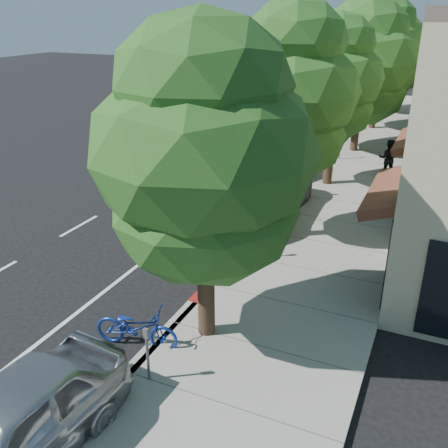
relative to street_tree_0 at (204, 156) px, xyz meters
The scene contains 18 objects.
ground 4.97m from the street_tree_0, 114.23° to the left, with size 120.00×120.00×0.00m, color black.
sidewalk 11.01m from the street_tree_0, 82.03° to the left, with size 4.60×56.00×0.15m, color gray.
curb 10.96m from the street_tree_0, 95.14° to the left, with size 0.30×56.00×0.15m, color #9E998E.
curb_red_segment 5.39m from the street_tree_0, 106.70° to the left, with size 0.32×4.00×0.15m, color maroon.
street_tree_0 is the anchor object (origin of this frame).
street_tree_1 6.01m from the street_tree_0, 90.00° to the left, with size 4.13×4.13×7.60m.
street_tree_2 12.00m from the street_tree_0, 90.00° to the left, with size 3.89×3.89×7.15m.
street_tree_3 18.00m from the street_tree_0, 90.00° to the left, with size 5.73×5.73×7.83m.
street_tree_4 24.00m from the street_tree_0, 90.00° to the left, with size 5.02×5.02×8.00m.
street_tree_5 30.00m from the street_tree_0, 90.00° to the left, with size 5.34×5.34×7.05m.
cyclist 5.17m from the street_tree_0, 115.41° to the left, with size 0.64×0.42×1.76m, color silver.
bicycle 4.26m from the street_tree_0, 142.48° to the right, with size 0.70×2.01×1.05m, color navy.
silver_suv 8.45m from the street_tree_0, 100.57° to the left, with size 2.73×5.92×1.65m, color #AFAFB4.
dark_sedan 12.83m from the street_tree_0, 100.19° to the left, with size 1.61×4.62×1.52m, color black.
white_pickup 17.92m from the street_tree_0, 99.44° to the left, with size 2.45×6.03×1.75m, color silver.
dark_suv_far 26.35m from the street_tree_0, 95.46° to the left, with size 1.78×4.41×1.50m, color black.
near_car_a 6.09m from the street_tree_0, 106.68° to the right, with size 1.92×4.77×1.63m, color #BCBCC1.
pedestrian 14.56m from the street_tree_0, 80.92° to the left, with size 0.84×0.65×1.72m, color black.
Camera 1 is at (5.35, -10.85, 7.27)m, focal length 40.00 mm.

